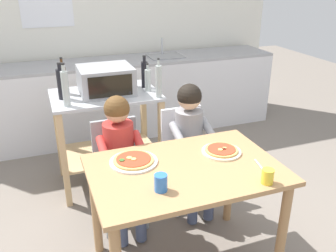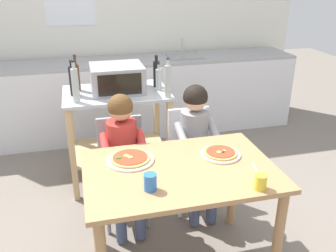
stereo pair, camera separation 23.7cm
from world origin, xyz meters
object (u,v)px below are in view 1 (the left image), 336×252
(child_in_grey_shirt, at_px, (192,135))
(drinking_cup_yellow, at_px, (268,176))
(toaster_oven, at_px, (106,80))
(kitchen_island_cart, at_px, (107,125))
(bottle_squat_spirits, at_px, (148,80))
(drinking_cup_blue, at_px, (161,183))
(bottle_brown_beer, at_px, (61,83))
(dining_chair_right, at_px, (185,150))
(serving_spoon, at_px, (260,165))
(bottle_slim_sauce, at_px, (159,81))
(bottle_tall_green_wine, at_px, (66,88))
(dining_table, at_px, (185,184))
(dining_chair_left, at_px, (118,165))
(bottle_clear_vinegar, at_px, (63,79))
(child_in_red_shirt, at_px, (121,151))
(pizza_plate_white, at_px, (134,161))
(bottle_dark_olive_oil, at_px, (145,74))
(pizza_plate_cream, at_px, (221,151))

(child_in_grey_shirt, height_order, drinking_cup_yellow, child_in_grey_shirt)
(toaster_oven, bearing_deg, kitchen_island_cart, -143.08)
(bottle_squat_spirits, height_order, drinking_cup_blue, bottle_squat_spirits)
(bottle_brown_beer, relative_size, dining_chair_right, 0.37)
(bottle_squat_spirits, height_order, serving_spoon, bottle_squat_spirits)
(bottle_slim_sauce, distance_m, drinking_cup_yellow, 1.32)
(bottle_squat_spirits, height_order, bottle_tall_green_wine, bottle_tall_green_wine)
(dining_table, height_order, dining_chair_left, dining_chair_left)
(bottle_tall_green_wine, xyz_separation_m, bottle_clear_vinegar, (0.01, 0.33, -0.02))
(child_in_red_shirt, bearing_deg, dining_chair_right, 17.12)
(bottle_squat_spirits, distance_m, dining_chair_left, 0.83)
(toaster_oven, bearing_deg, pizza_plate_white, -93.12)
(toaster_oven, distance_m, bottle_squat_spirits, 0.36)
(bottle_squat_spirits, height_order, drinking_cup_yellow, bottle_squat_spirits)
(bottle_tall_green_wine, bearing_deg, child_in_grey_shirt, -27.30)
(dining_table, height_order, serving_spoon, serving_spoon)
(bottle_clear_vinegar, bearing_deg, dining_table, -67.58)
(toaster_oven, relative_size, bottle_brown_beer, 1.48)
(dining_chair_right, xyz_separation_m, child_in_red_shirt, (-0.57, -0.18, 0.18))
(dining_table, bearing_deg, dining_chair_left, 113.35)
(bottle_tall_green_wine, bearing_deg, dining_table, -60.80)
(bottle_slim_sauce, height_order, bottle_clear_vinegar, bottle_slim_sauce)
(bottle_dark_olive_oil, distance_m, child_in_red_shirt, 0.93)
(child_in_grey_shirt, distance_m, serving_spoon, 0.73)
(drinking_cup_blue, bearing_deg, child_in_red_shirt, 94.53)
(dining_chair_left, bearing_deg, kitchen_island_cart, 85.94)
(bottle_tall_green_wine, xyz_separation_m, bottle_brown_beer, (-0.01, 0.19, -0.02))
(bottle_squat_spirits, bearing_deg, bottle_tall_green_wine, -167.59)
(toaster_oven, bearing_deg, bottle_tall_green_wine, -148.60)
(kitchen_island_cart, distance_m, drinking_cup_yellow, 1.67)
(bottle_dark_olive_oil, distance_m, pizza_plate_cream, 1.22)
(bottle_brown_beer, distance_m, pizza_plate_white, 1.12)
(bottle_squat_spirits, relative_size, child_in_grey_shirt, 0.23)
(bottle_dark_olive_oil, bearing_deg, pizza_plate_cream, -82.59)
(bottle_slim_sauce, bearing_deg, bottle_tall_green_wine, 176.09)
(drinking_cup_blue, xyz_separation_m, serving_spoon, (0.65, 0.04, -0.04))
(child_in_red_shirt, height_order, pizza_plate_cream, child_in_red_shirt)
(child_in_red_shirt, bearing_deg, child_in_grey_shirt, 5.61)
(dining_table, distance_m, pizza_plate_white, 0.35)
(kitchen_island_cart, bearing_deg, dining_table, -79.15)
(bottle_slim_sauce, bearing_deg, dining_chair_right, -65.07)
(bottle_squat_spirits, height_order, pizza_plate_cream, bottle_squat_spirits)
(child_in_red_shirt, relative_size, drinking_cup_blue, 10.71)
(bottle_squat_spirits, bearing_deg, pizza_plate_white, -112.25)
(toaster_oven, distance_m, bottle_tall_green_wine, 0.41)
(bottle_brown_beer, distance_m, dining_table, 1.39)
(dining_table, bearing_deg, dining_chair_right, 66.90)
(bottle_slim_sauce, relative_size, drinking_cup_blue, 3.42)
(pizza_plate_cream, bearing_deg, bottle_brown_beer, 128.30)
(child_in_red_shirt, relative_size, pizza_plate_white, 3.47)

